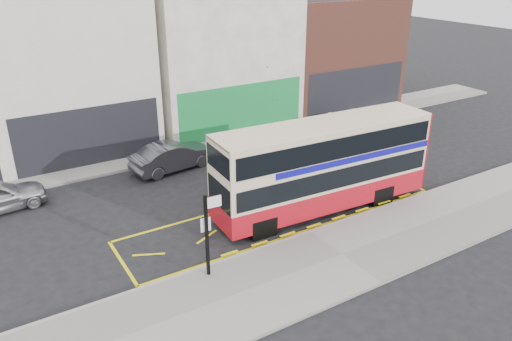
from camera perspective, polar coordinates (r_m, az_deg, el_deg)
ground at (r=20.39m, az=5.55°, el=-6.81°), size 120.00×120.00×0.00m
pavement at (r=18.85m, az=9.78°, el=-9.58°), size 40.00×4.00×0.15m
kerb at (r=20.09m, az=6.20°, el=-7.08°), size 40.00×0.15×0.15m
far_pavement at (r=28.99m, az=-7.51°, el=2.82°), size 50.00×3.00×0.15m
road_markings at (r=21.50m, az=3.00°, el=-4.97°), size 14.00×3.40×0.01m
terrace_left at (r=29.77m, az=-21.30°, el=12.50°), size 8.00×8.01×11.80m
terrace_green_shop at (r=32.64m, az=-5.23°, el=14.38°), size 9.00×8.01×11.30m
terrace_right at (r=37.53m, az=7.59°, el=14.72°), size 9.00×8.01×10.30m
double_decker_bus at (r=21.32m, az=7.79°, el=0.66°), size 9.86×2.78×3.89m
bus_stop_post at (r=16.64m, az=-5.49°, el=-6.51°), size 0.75×0.14×3.03m
car_grey at (r=25.88m, az=-9.44°, el=1.64°), size 4.59×2.18×1.45m
car_white at (r=32.36m, az=11.87°, el=5.78°), size 4.33×1.82×1.25m
street_tree_right at (r=31.19m, az=0.74°, el=11.23°), size 2.43×2.43×5.24m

